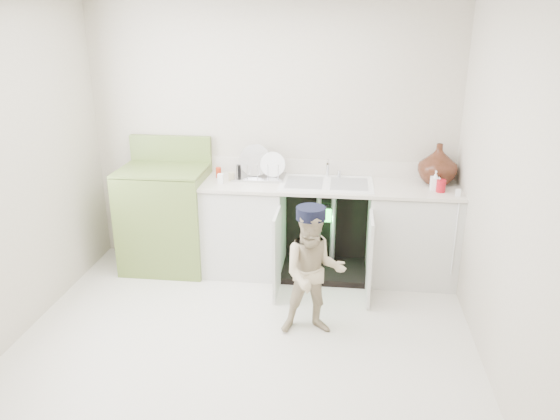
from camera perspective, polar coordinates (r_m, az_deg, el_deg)
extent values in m
plane|color=silver|center=(4.37, -3.52, -13.08)|extent=(3.50, 3.50, 0.00)
cube|color=beige|center=(5.27, -0.89, 7.55)|extent=(3.50, 2.50, 0.02)
cube|color=beige|center=(2.48, -10.34, -7.39)|extent=(3.50, 2.50, 0.02)
cube|color=beige|center=(4.50, -26.43, 3.29)|extent=(2.50, 3.00, 0.02)
cube|color=beige|center=(3.92, 22.14, 1.68)|extent=(2.50, 3.00, 0.02)
cube|color=silver|center=(5.27, -3.98, -1.85)|extent=(0.80, 0.60, 0.86)
cube|color=silver|center=(5.22, 13.56, -2.58)|extent=(0.80, 0.60, 0.86)
cube|color=black|center=(5.43, 4.87, -1.17)|extent=(0.80, 0.06, 0.86)
cube|color=black|center=(5.35, 4.62, -6.21)|extent=(0.80, 0.60, 0.06)
cylinder|color=gray|center=(5.27, 4.04, -1.60)|extent=(0.05, 0.05, 0.70)
cylinder|color=gray|center=(5.27, 5.56, -1.66)|extent=(0.05, 0.05, 0.70)
cylinder|color=gray|center=(5.16, 4.83, -0.08)|extent=(0.07, 0.18, 0.07)
cube|color=silver|center=(4.77, -0.35, -4.61)|extent=(0.03, 0.40, 0.76)
cube|color=silver|center=(4.74, 9.33, -5.03)|extent=(0.02, 0.40, 0.76)
cube|color=silver|center=(5.03, 4.89, 2.57)|extent=(2.44, 0.64, 0.03)
cube|color=silver|center=(5.28, 5.05, 4.43)|extent=(2.44, 0.02, 0.15)
cube|color=white|center=(5.03, 4.90, 2.68)|extent=(0.85, 0.55, 0.02)
cube|color=gray|center=(5.03, 2.57, 2.88)|extent=(0.34, 0.40, 0.01)
cube|color=gray|center=(5.02, 7.24, 2.69)|extent=(0.34, 0.40, 0.01)
cylinder|color=silver|center=(5.21, 5.02, 4.39)|extent=(0.03, 0.03, 0.17)
cylinder|color=silver|center=(5.13, 5.02, 5.01)|extent=(0.02, 0.14, 0.02)
cylinder|color=silver|center=(5.22, 6.21, 3.81)|extent=(0.04, 0.04, 0.06)
cylinder|color=white|center=(4.95, 17.83, -2.78)|extent=(0.01, 0.01, 0.70)
cube|color=white|center=(4.90, 18.11, 1.72)|extent=(0.04, 0.02, 0.06)
cube|color=silver|center=(5.20, -2.17, 3.48)|extent=(0.48, 0.32, 0.02)
cylinder|color=silver|center=(5.20, -2.61, 4.48)|extent=(0.30, 0.11, 0.29)
cylinder|color=white|center=(5.16, -0.76, 4.25)|extent=(0.24, 0.06, 0.23)
cylinder|color=silver|center=(5.11, -4.50, 4.11)|extent=(0.01, 0.01, 0.14)
cylinder|color=silver|center=(5.10, -3.43, 4.08)|extent=(0.01, 0.01, 0.14)
cylinder|color=silver|center=(5.08, -2.35, 4.05)|extent=(0.01, 0.01, 0.14)
cylinder|color=silver|center=(5.07, -1.27, 4.02)|extent=(0.01, 0.01, 0.14)
cylinder|color=silver|center=(5.05, -0.18, 3.98)|extent=(0.01, 0.01, 0.14)
imported|color=#411E12|center=(5.18, 16.18, 4.65)|extent=(0.35, 0.35, 0.37)
imported|color=orange|center=(5.15, 15.78, 3.85)|extent=(0.09, 0.09, 0.24)
imported|color=white|center=(5.01, 15.91, 2.99)|extent=(0.08, 0.08, 0.17)
cylinder|color=#A40E19|center=(4.97, 16.47, 2.42)|extent=(0.08, 0.08, 0.11)
cylinder|color=#B3290F|center=(5.22, -6.44, 3.91)|extent=(0.05, 0.05, 0.10)
cylinder|color=tan|center=(5.12, -5.07, 3.51)|extent=(0.06, 0.06, 0.08)
cylinder|color=black|center=(5.22, -4.34, 4.08)|extent=(0.04, 0.04, 0.12)
cube|color=white|center=(5.04, -6.22, 3.27)|extent=(0.05, 0.05, 0.09)
cube|color=olive|center=(5.41, -11.82, -0.98)|extent=(0.81, 0.65, 0.98)
cube|color=olive|center=(5.25, -12.20, 4.17)|extent=(0.81, 0.65, 0.02)
cube|color=olive|center=(5.48, -11.36, 6.32)|extent=(0.81, 0.06, 0.26)
cylinder|color=black|center=(5.18, -14.87, 3.65)|extent=(0.18, 0.18, 0.02)
cylinder|color=silver|center=(5.18, -14.88, 3.78)|extent=(0.21, 0.21, 0.01)
cylinder|color=black|center=(5.47, -13.67, 4.59)|extent=(0.18, 0.18, 0.02)
cylinder|color=silver|center=(5.46, -13.68, 4.71)|extent=(0.21, 0.21, 0.01)
cylinder|color=black|center=(5.05, -10.59, 3.56)|extent=(0.18, 0.18, 0.02)
cylinder|color=silver|center=(5.04, -10.60, 3.69)|extent=(0.21, 0.21, 0.01)
cylinder|color=black|center=(5.34, -9.60, 4.53)|extent=(0.18, 0.18, 0.02)
cylinder|color=silver|center=(5.34, -9.60, 4.65)|extent=(0.21, 0.21, 0.01)
imported|color=tan|center=(4.19, 3.52, -6.58)|extent=(0.55, 0.46, 1.02)
cylinder|color=black|center=(4.00, 3.66, -0.41)|extent=(0.25, 0.25, 0.09)
cube|color=black|center=(4.11, 3.51, -0.38)|extent=(0.18, 0.12, 0.01)
cube|color=black|center=(4.76, 5.03, -0.55)|extent=(0.07, 0.01, 0.14)
cube|color=#26F23F|center=(4.75, 5.03, -0.58)|extent=(0.06, 0.00, 0.12)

